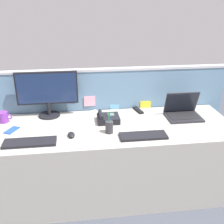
% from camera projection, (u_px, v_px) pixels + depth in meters
% --- Properties ---
extents(ground_plane, '(10.00, 10.00, 0.00)m').
position_uv_depth(ground_plane, '(113.00, 188.00, 2.80)').
color(ground_plane, '#424751').
extents(desk, '(2.24, 0.80, 0.70)m').
position_uv_depth(desk, '(113.00, 159.00, 2.66)').
color(desk, '#ADA89E').
rests_on(desk, ground_plane).
extents(cubicle_divider, '(2.52, 0.08, 1.13)m').
position_uv_depth(cubicle_divider, '(107.00, 119.00, 2.98)').
color(cubicle_divider, '#6084A3').
rests_on(cubicle_divider, ground_plane).
extents(desktop_monitor, '(0.59, 0.21, 0.45)m').
position_uv_depth(desktop_monitor, '(47.00, 91.00, 2.65)').
color(desktop_monitor, black).
rests_on(desktop_monitor, desk).
extents(laptop, '(0.33, 0.26, 0.24)m').
position_uv_depth(laptop, '(183.00, 111.00, 2.70)').
color(laptop, '#232328').
rests_on(laptop, desk).
extents(desk_phone, '(0.21, 0.19, 0.09)m').
position_uv_depth(desk_phone, '(108.00, 118.00, 2.60)').
color(desk_phone, black).
rests_on(desk_phone, desk).
extents(keyboard_main, '(0.42, 0.15, 0.02)m').
position_uv_depth(keyboard_main, '(30.00, 142.00, 2.22)').
color(keyboard_main, black).
rests_on(keyboard_main, desk).
extents(keyboard_spare, '(0.40, 0.15, 0.02)m').
position_uv_depth(keyboard_spare, '(143.00, 136.00, 2.33)').
color(keyboard_spare, black).
rests_on(keyboard_spare, desk).
extents(computer_mouse_right_hand, '(0.07, 0.11, 0.03)m').
position_uv_depth(computer_mouse_right_hand, '(71.00, 135.00, 2.33)').
color(computer_mouse_right_hand, black).
rests_on(computer_mouse_right_hand, desk).
extents(pen_cup, '(0.07, 0.07, 0.19)m').
position_uv_depth(pen_cup, '(109.00, 127.00, 2.38)').
color(pen_cup, '#333338').
rests_on(pen_cup, desk).
extents(cell_phone_blue_case, '(0.13, 0.16, 0.01)m').
position_uv_depth(cell_phone_blue_case, '(12.00, 130.00, 2.44)').
color(cell_phone_blue_case, blue).
rests_on(cell_phone_blue_case, desk).
extents(cell_phone_white_slab, '(0.14, 0.15, 0.01)m').
position_uv_depth(cell_phone_white_slab, '(97.00, 112.00, 2.81)').
color(cell_phone_white_slab, silver).
rests_on(cell_phone_white_slab, desk).
extents(tv_remote, '(0.08, 0.18, 0.02)m').
position_uv_depth(tv_remote, '(138.00, 110.00, 2.85)').
color(tv_remote, black).
rests_on(tv_remote, desk).
extents(coffee_mug, '(0.13, 0.09, 0.10)m').
position_uv_depth(coffee_mug, '(3.00, 117.00, 2.59)').
color(coffee_mug, purple).
rests_on(coffee_mug, desk).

